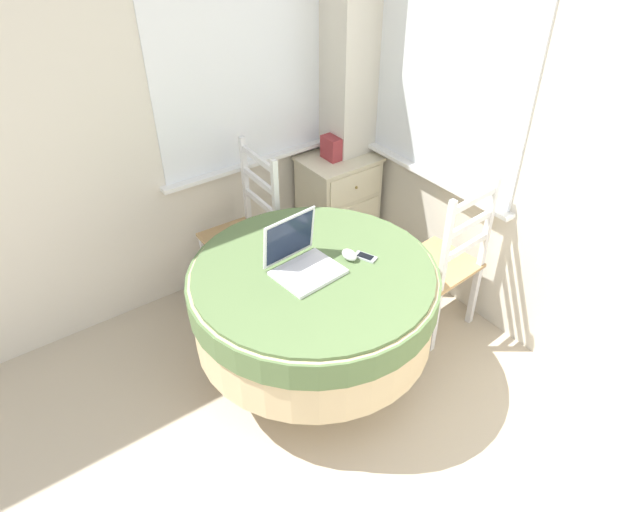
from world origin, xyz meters
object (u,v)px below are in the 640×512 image
corner_cabinet (338,205)px  dining_chair_near_right_window (444,264)px  computer_mouse (349,255)px  cell_phone (365,257)px  dining_chair_near_back_window (246,234)px  round_dining_table (314,297)px  storage_box (339,146)px  laptop (301,260)px

corner_cabinet → dining_chair_near_right_window: bearing=-91.0°
computer_mouse → cell_phone: bearing=-30.3°
computer_mouse → dining_chair_near_back_window: 0.93m
round_dining_table → cell_phone: 0.33m
dining_chair_near_back_window → corner_cabinet: dining_chair_near_back_window is taller
cell_phone → dining_chair_near_right_window: size_ratio=0.12×
round_dining_table → dining_chair_near_back_window: 0.85m
round_dining_table → computer_mouse: computer_mouse is taller
corner_cabinet → storage_box: size_ratio=3.49×
computer_mouse → laptop: bearing=164.0°
cell_phone → dining_chair_near_right_window: bearing=-2.6°
round_dining_table → dining_chair_near_back_window: bearing=84.0°
computer_mouse → dining_chair_near_right_window: size_ratio=0.09×
dining_chair_near_back_window → storage_box: (0.79, 0.09, 0.33)m
dining_chair_near_right_window → storage_box: size_ratio=4.85×
dining_chair_near_back_window → corner_cabinet: (0.77, 0.07, -0.10)m
dining_chair_near_right_window → cell_phone: bearing=177.4°
laptop → dining_chair_near_right_window: same height
computer_mouse → dining_chair_near_back_window: size_ratio=0.09×
round_dining_table → laptop: size_ratio=3.77×
laptop → computer_mouse: bearing=-16.0°
round_dining_table → dining_chair_near_back_window: size_ratio=1.23×
computer_mouse → corner_cabinet: size_ratio=0.13×
dining_chair_near_right_window → storage_box: bearing=88.1°
laptop → storage_box: size_ratio=1.58×
computer_mouse → cell_phone: (0.07, -0.04, -0.02)m
laptop → cell_phone: 0.33m
computer_mouse → dining_chair_near_back_window: bearing=96.9°
storage_box → round_dining_table: bearing=-133.3°
computer_mouse → storage_box: 1.18m
laptop → round_dining_table: bearing=-38.2°
laptop → dining_chair_near_back_window: (0.13, 0.80, -0.33)m
dining_chair_near_right_window → storage_box: 1.08m
corner_cabinet → cell_phone: bearing=-121.3°
laptop → dining_chair_near_back_window: 0.88m
cell_phone → dining_chair_near_right_window: 0.64m
cell_phone → storage_box: 1.17m
computer_mouse → storage_box: bearing=54.7°
storage_box → cell_phone: bearing=-121.4°
round_dining_table → dining_chair_near_back_window: dining_chair_near_back_window is taller
cell_phone → dining_chair_near_back_window: dining_chair_near_back_window is taller
dining_chair_near_right_window → corner_cabinet: (0.02, 1.00, -0.10)m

